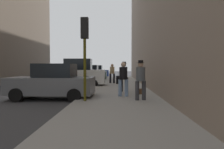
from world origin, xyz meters
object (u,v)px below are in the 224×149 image
at_px(duffel_bag, 139,91).
at_px(parked_blue_sedan, 94,72).
at_px(parked_gray_coupe, 52,82).
at_px(parked_white_van, 77,74).
at_px(fire_hydrant, 100,80).
at_px(pedestrian_with_beanie, 141,78).
at_px(parked_dark_green_sedan, 88,74).
at_px(traffic_light, 85,41).
at_px(rolling_suitcase, 118,80).
at_px(pedestrian_in_tan_coat, 112,72).
at_px(pedestrian_in_jeans, 123,77).
at_px(pedestrian_with_fedora, 124,75).

bearing_deg(duffel_bag, parked_blue_sedan, 103.20).
xyz_separation_m(parked_gray_coupe, duffel_bag, (4.48, 1.05, -0.56)).
height_order(parked_white_van, parked_blue_sedan, parked_white_van).
distance_m(parked_gray_coupe, parked_white_van, 6.59).
distance_m(fire_hydrant, pedestrian_with_beanie, 9.37).
height_order(parked_dark_green_sedan, parked_blue_sedan, same).
distance_m(fire_hydrant, traffic_light, 9.57).
bearing_deg(parked_dark_green_sedan, rolling_suitcase, -57.48).
bearing_deg(pedestrian_in_tan_coat, parked_blue_sedan, 103.72).
height_order(parked_white_van, traffic_light, traffic_light).
bearing_deg(duffel_bag, traffic_light, -136.72).
relative_size(parked_blue_sedan, pedestrian_with_beanie, 2.38).
xyz_separation_m(fire_hydrant, pedestrian_in_jeans, (1.76, -7.80, 0.61)).
bearing_deg(traffic_light, parked_gray_coupe, 142.53).
relative_size(fire_hydrant, pedestrian_with_fedora, 0.40).
xyz_separation_m(pedestrian_with_beanie, duffel_bag, (0.18, 2.17, -0.85)).
distance_m(parked_dark_green_sedan, rolling_suitcase, 6.23).
height_order(parked_dark_green_sedan, traffic_light, traffic_light).
bearing_deg(pedestrian_in_tan_coat, pedestrian_in_jeans, -84.99).
height_order(pedestrian_with_beanie, rolling_suitcase, pedestrian_with_beanie).
distance_m(parked_dark_green_sedan, pedestrian_with_fedora, 11.69).
bearing_deg(pedestrian_with_beanie, parked_blue_sedan, 101.43).
relative_size(parked_white_van, pedestrian_in_jeans, 2.72).
xyz_separation_m(fire_hydrant, traffic_light, (0.05, -9.30, 2.26)).
relative_size(parked_gray_coupe, pedestrian_in_jeans, 2.49).
bearing_deg(pedestrian_in_jeans, pedestrian_with_fedora, 87.09).
xyz_separation_m(pedestrian_in_jeans, duffel_bag, (0.91, 0.96, -0.81)).
xyz_separation_m(parked_blue_sedan, pedestrian_with_beanie, (4.30, -21.27, 0.29)).
relative_size(parked_white_van, parked_dark_green_sedan, 1.09).
height_order(fire_hydrant, duffel_bag, fire_hydrant).
height_order(parked_dark_green_sedan, pedestrian_in_tan_coat, pedestrian_in_tan_coat).
xyz_separation_m(parked_dark_green_sedan, parked_blue_sedan, (0.00, 6.89, 0.00)).
distance_m(pedestrian_with_beanie, rolling_suitcase, 9.20).
xyz_separation_m(pedestrian_with_fedora, pedestrian_in_jeans, (-0.11, -2.07, -0.03)).
relative_size(pedestrian_with_beanie, rolling_suitcase, 1.71).
xyz_separation_m(fire_hydrant, pedestrian_with_fedora, (1.86, -5.72, 0.64)).
height_order(pedestrian_in_tan_coat, pedestrian_with_beanie, pedestrian_with_beanie).
distance_m(fire_hydrant, pedestrian_in_tan_coat, 1.39).
relative_size(fire_hydrant, traffic_light, 0.20).
distance_m(parked_white_van, parked_dark_green_sedan, 6.68).
bearing_deg(traffic_light, duffel_bag, 43.28).
xyz_separation_m(parked_gray_coupe, rolling_suitcase, (3.35, 8.01, -0.36)).
height_order(fire_hydrant, traffic_light, traffic_light).
bearing_deg(parked_dark_green_sedan, parked_gray_coupe, -90.00).
relative_size(parked_gray_coupe, fire_hydrant, 6.05).
xyz_separation_m(pedestrian_in_tan_coat, pedestrian_in_jeans, (0.75, -8.52, 0.00)).
relative_size(parked_dark_green_sedan, traffic_light, 1.18).
xyz_separation_m(pedestrian_in_tan_coat, pedestrian_with_fedora, (0.85, -6.45, 0.03)).
bearing_deg(parked_dark_green_sedan, parked_blue_sedan, 90.00).
distance_m(parked_gray_coupe, rolling_suitcase, 8.69).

